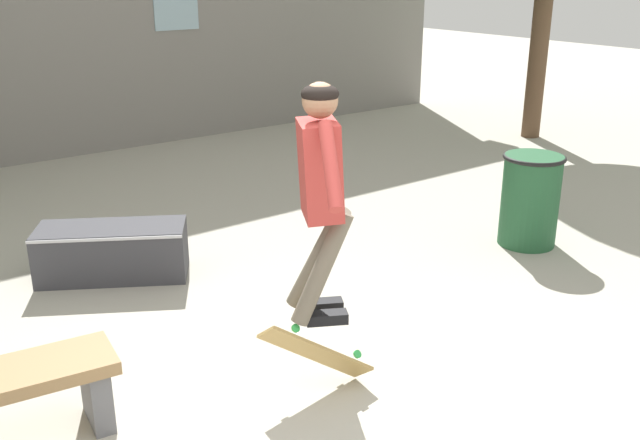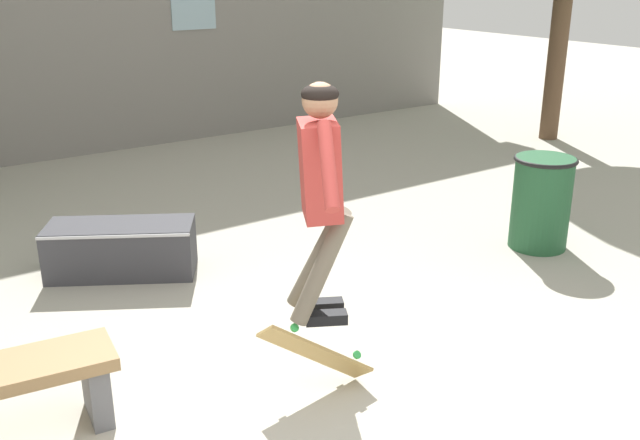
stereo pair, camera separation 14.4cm
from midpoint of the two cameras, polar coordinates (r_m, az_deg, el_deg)
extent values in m
cylinder|color=brown|center=(11.59, 16.74, 12.79)|extent=(0.28, 0.28, 2.64)
cube|color=slate|center=(4.56, -18.35, -12.95)|extent=(0.16, 0.37, 0.40)
cube|color=#38383D|center=(6.48, -16.88, -2.44)|extent=(1.35, 1.08, 0.46)
cube|color=#B7B7BC|center=(6.17, -17.48, -1.47)|extent=(1.10, 0.67, 0.02)
cylinder|color=#235633|center=(7.11, 15.89, 1.52)|extent=(0.55, 0.55, 0.89)
torus|color=black|center=(7.00, 16.22, 4.83)|extent=(0.59, 0.59, 0.04)
cube|color=#B23833|center=(4.21, -0.98, 4.03)|extent=(0.38, 0.42, 0.59)
sphere|color=#A37556|center=(4.12, -1.02, 9.55)|extent=(0.28, 0.28, 0.21)
ellipsoid|color=black|center=(4.11, -1.02, 10.06)|extent=(0.30, 0.30, 0.12)
cylinder|color=#6B6051|center=(4.49, -1.08, -3.05)|extent=(0.37, 0.37, 0.72)
cube|color=black|center=(4.63, -0.68, -6.85)|extent=(0.28, 0.21, 0.07)
cylinder|color=#6B6051|center=(4.33, -0.78, -3.91)|extent=(0.44, 0.21, 0.72)
cube|color=black|center=(4.48, -0.38, -7.82)|extent=(0.28, 0.21, 0.07)
cylinder|color=#B23833|center=(4.54, -1.63, 6.90)|extent=(0.28, 0.43, 0.43)
cylinder|color=#B23833|center=(3.81, -0.23, 4.37)|extent=(0.28, 0.43, 0.43)
cube|color=#AD894C|center=(4.58, -1.22, -10.57)|extent=(0.65, 0.40, 0.54)
cylinder|color=green|center=(4.62, 2.10, -10.69)|extent=(0.08, 0.06, 0.07)
cylinder|color=green|center=(4.80, 0.51, -11.36)|extent=(0.08, 0.06, 0.07)
cylinder|color=green|center=(4.40, -2.91, -8.65)|extent=(0.08, 0.06, 0.07)
cylinder|color=green|center=(4.58, -4.38, -9.41)|extent=(0.08, 0.06, 0.07)
camera|label=1|loc=(0.07, -90.96, -0.35)|focal=40.00mm
camera|label=2|loc=(0.07, 89.04, 0.35)|focal=40.00mm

